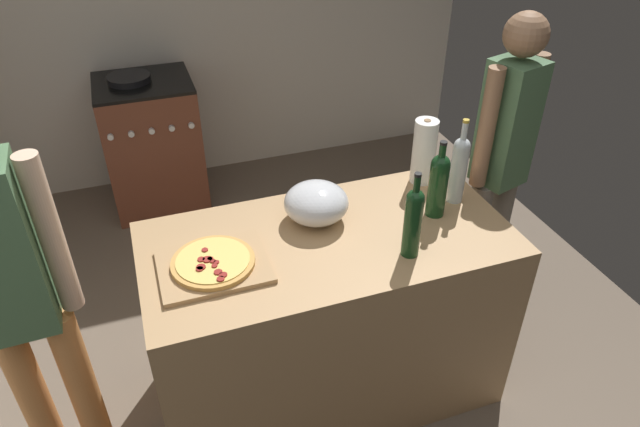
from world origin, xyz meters
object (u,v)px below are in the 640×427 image
paper_towel_roll (424,152)px  wine_bottle_dark (459,167)px  mixing_bowl (316,203)px  person_in_red (501,158)px  pizza (213,262)px  wine_bottle_amber (413,220)px  stove (153,144)px  person_in_stripes (19,294)px  wine_bottle_clear (438,182)px

paper_towel_roll → wine_bottle_dark: (0.06, -0.19, 0.02)m
mixing_bowl → person_in_red: bearing=8.5°
pizza → mixing_bowl: bearing=20.5°
wine_bottle_amber → stove: 2.35m
mixing_bowl → person_in_stripes: person_in_stripes is taller
paper_towel_roll → stove: bearing=123.7°
wine_bottle_clear → wine_bottle_amber: 0.30m
paper_towel_roll → wine_bottle_amber: bearing=-122.0°
mixing_bowl → wine_bottle_amber: 0.43m
mixing_bowl → wine_bottle_dark: (0.61, -0.06, 0.08)m
wine_bottle_dark → paper_towel_roll: bearing=107.3°
person_in_red → wine_bottle_amber: bearing=-146.6°
stove → wine_bottle_amber: bearing=-69.0°
wine_bottle_amber → wine_bottle_dark: wine_bottle_dark is taller
wine_bottle_dark → person_in_red: (0.37, 0.20, -0.13)m
wine_bottle_amber → pizza: bearing=167.5°
wine_bottle_clear → wine_bottle_amber: bearing=-136.6°
wine_bottle_clear → person_in_red: size_ratio=0.21×
paper_towel_roll → mixing_bowl: bearing=-166.2°
paper_towel_roll → stove: size_ratio=0.33×
wine_bottle_amber → wine_bottle_dark: 0.45m
wine_bottle_clear → person_in_stripes: (-1.58, -0.05, -0.08)m
pizza → person_in_stripes: 0.64m
paper_towel_roll → person_in_stripes: bearing=-169.3°
person_in_stripes → paper_towel_roll: bearing=10.7°
wine_bottle_clear → wine_bottle_amber: wine_bottle_amber is taller
wine_bottle_amber → person_in_red: bearing=33.4°
mixing_bowl → stove: bearing=107.1°
pizza → person_in_red: 1.48m
mixing_bowl → wine_bottle_amber: bearing=-51.7°
pizza → person_in_stripes: (-0.64, -0.00, 0.04)m
stove → person_in_red: bearing=-46.9°
paper_towel_roll → person_in_red: size_ratio=0.19×
wine_bottle_amber → person_in_stripes: (-1.36, 0.16, -0.09)m
pizza → wine_bottle_clear: 0.95m
mixing_bowl → person_in_stripes: (-1.10, -0.18, -0.01)m
person_in_stripes → wine_bottle_dark: bearing=3.9°
pizza → person_in_red: size_ratio=0.19×
wine_bottle_amber → person_in_stripes: person_in_stripes is taller
pizza → wine_bottle_dark: bearing=6.1°
pizza → mixing_bowl: size_ratio=1.17×
mixing_bowl → person_in_red: (0.98, 0.15, -0.05)m
wine_bottle_clear → stove: bearing=118.4°
pizza → paper_towel_roll: paper_towel_roll is taller
stove → person_in_red: 2.30m
stove → person_in_stripes: person_in_stripes is taller
person_in_stripes → wine_bottle_clear: bearing=1.9°
pizza → stove: bearing=92.7°
wine_bottle_clear → stove: size_ratio=0.36×
paper_towel_roll → wine_bottle_amber: wine_bottle_amber is taller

